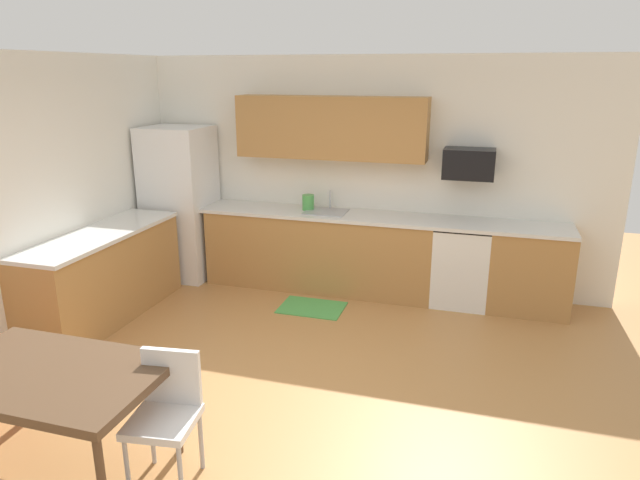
% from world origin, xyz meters
% --- Properties ---
extents(ground_plane, '(12.00, 12.00, 0.00)m').
position_xyz_m(ground_plane, '(0.00, 0.00, 0.00)').
color(ground_plane, '#B77F47').
extents(wall_back, '(5.80, 0.10, 2.70)m').
position_xyz_m(wall_back, '(0.00, 2.65, 1.35)').
color(wall_back, white).
rests_on(wall_back, ground).
extents(wall_left, '(0.10, 5.80, 2.70)m').
position_xyz_m(wall_left, '(-2.65, 0.00, 1.35)').
color(wall_left, white).
rests_on(wall_left, ground).
extents(cabinet_run_back, '(2.70, 0.60, 0.90)m').
position_xyz_m(cabinet_run_back, '(-0.40, 2.30, 0.45)').
color(cabinet_run_back, '#AD7A42').
rests_on(cabinet_run_back, ground).
extents(cabinet_run_back_right, '(0.85, 0.60, 0.90)m').
position_xyz_m(cabinet_run_back_right, '(1.98, 2.30, 0.45)').
color(cabinet_run_back_right, '#AD7A42').
rests_on(cabinet_run_back_right, ground).
extents(cabinet_run_left, '(0.60, 2.00, 0.90)m').
position_xyz_m(cabinet_run_left, '(-2.30, 0.80, 0.45)').
color(cabinet_run_left, '#AD7A42').
rests_on(cabinet_run_left, ground).
extents(countertop_back, '(4.80, 0.64, 0.04)m').
position_xyz_m(countertop_back, '(0.00, 2.30, 0.92)').
color(countertop_back, silver).
rests_on(countertop_back, cabinet_run_back).
extents(countertop_left, '(0.64, 2.00, 0.04)m').
position_xyz_m(countertop_left, '(-2.30, 0.80, 0.92)').
color(countertop_left, silver).
rests_on(countertop_left, cabinet_run_left).
extents(upper_cabinets_back, '(2.20, 0.34, 0.70)m').
position_xyz_m(upper_cabinets_back, '(-0.30, 2.43, 1.90)').
color(upper_cabinets_back, '#AD7A42').
extents(refrigerator, '(0.76, 0.70, 1.88)m').
position_xyz_m(refrigerator, '(-2.18, 2.22, 0.94)').
color(refrigerator, white).
rests_on(refrigerator, ground).
extents(oven_range, '(0.60, 0.60, 0.91)m').
position_xyz_m(oven_range, '(1.25, 2.30, 0.46)').
color(oven_range, white).
rests_on(oven_range, ground).
extents(microwave, '(0.54, 0.36, 0.32)m').
position_xyz_m(microwave, '(1.25, 2.40, 1.56)').
color(microwave, black).
extents(sink_basin, '(0.48, 0.40, 0.14)m').
position_xyz_m(sink_basin, '(-0.32, 2.30, 0.88)').
color(sink_basin, '#A5A8AD').
rests_on(sink_basin, countertop_back).
extents(sink_faucet, '(0.02, 0.02, 0.24)m').
position_xyz_m(sink_faucet, '(-0.32, 2.48, 1.04)').
color(sink_faucet, '#B2B5BA').
rests_on(sink_faucet, countertop_back).
extents(dining_table, '(1.40, 0.90, 0.74)m').
position_xyz_m(dining_table, '(-1.06, -1.36, 0.68)').
color(dining_table, brown).
rests_on(dining_table, ground).
extents(chair_near_table, '(0.45, 0.45, 0.85)m').
position_xyz_m(chair_near_table, '(-0.35, -1.19, 0.50)').
color(chair_near_table, white).
rests_on(chair_near_table, ground).
extents(floor_mat, '(0.70, 0.50, 0.01)m').
position_xyz_m(floor_mat, '(-0.29, 1.65, 0.01)').
color(floor_mat, '#4CA54C').
rests_on(floor_mat, ground).
extents(kettle, '(0.14, 0.14, 0.20)m').
position_xyz_m(kettle, '(-0.55, 2.35, 1.02)').
color(kettle, '#4CA54C').
rests_on(kettle, countertop_back).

